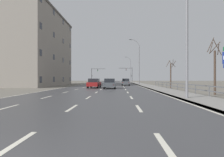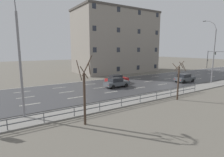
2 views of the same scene
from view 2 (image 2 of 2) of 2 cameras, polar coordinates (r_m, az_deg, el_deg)
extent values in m
cube|color=#666056|center=(45.69, 23.90, 0.72)|extent=(160.00, 160.00, 0.12)
cube|color=#3D3D3F|center=(56.05, 30.70, 1.73)|extent=(14.00, 120.00, 0.02)
cube|color=beige|center=(29.00, -26.66, -3.85)|extent=(0.16, 2.20, 0.01)
cube|color=beige|center=(30.00, -16.37, -2.82)|extent=(0.16, 2.20, 0.01)
cube|color=beige|center=(31.89, -7.03, -1.80)|extent=(0.16, 2.20, 0.01)
cube|color=beige|center=(34.52, 1.06, -0.88)|extent=(0.16, 2.20, 0.01)
cube|color=beige|center=(37.76, 7.89, -0.09)|extent=(0.16, 2.20, 0.01)
cube|color=beige|center=(41.44, 13.57, 0.57)|extent=(0.16, 2.20, 0.01)
cube|color=beige|center=(45.47, 18.28, 1.11)|extent=(0.16, 2.20, 0.01)
cube|color=beige|center=(49.76, 22.21, 1.56)|extent=(0.16, 2.20, 0.01)
cube|color=beige|center=(54.25, 25.50, 1.93)|extent=(0.16, 2.20, 0.01)
cube|color=beige|center=(58.89, 28.28, 2.24)|extent=(0.16, 2.20, 0.01)
cube|color=beige|center=(63.65, 30.66, 2.50)|extent=(0.16, 2.20, 0.01)
cube|color=beige|center=(25.61, -25.78, -5.43)|extent=(0.16, 2.20, 0.01)
cube|color=beige|center=(26.73, -14.22, -4.19)|extent=(0.16, 2.20, 0.01)
cube|color=beige|center=(28.83, -4.00, -2.94)|extent=(0.16, 2.20, 0.01)
cube|color=beige|center=(31.73, 4.58, -1.82)|extent=(0.16, 2.20, 0.01)
cube|color=beige|center=(35.22, 11.59, -0.87)|extent=(0.16, 2.20, 0.01)
cube|color=beige|center=(39.14, 17.26, -0.09)|extent=(0.16, 2.20, 0.01)
cube|color=beige|center=(43.38, 21.86, 0.54)|extent=(0.16, 2.20, 0.01)
cube|color=beige|center=(47.86, 25.63, 1.06)|extent=(0.16, 2.20, 0.01)
cube|color=beige|center=(52.51, 28.74, 1.48)|extent=(0.16, 2.20, 0.01)
cube|color=beige|center=(57.29, 31.33, 1.83)|extent=(0.16, 2.20, 0.01)
cube|color=beige|center=(22.25, -24.63, -7.49)|extent=(0.16, 2.20, 0.01)
cube|color=beige|center=(23.53, -11.47, -5.92)|extent=(0.16, 2.20, 0.01)
cube|color=beige|center=(25.90, -0.25, -4.33)|extent=(0.16, 2.20, 0.01)
cube|color=beige|center=(29.08, 8.77, -2.92)|extent=(0.16, 2.20, 0.01)
cube|color=beige|center=(32.85, 15.85, -1.76)|extent=(0.16, 2.20, 0.01)
cube|color=beige|center=(37.03, 21.40, -0.83)|extent=(0.16, 2.20, 0.01)
cube|color=beige|center=(41.49, 25.79, -0.09)|extent=(0.16, 2.20, 0.01)
cube|color=beige|center=(46.15, 29.31, 0.50)|extent=(0.16, 2.20, 0.01)
cube|color=beige|center=(50.96, 32.18, 0.99)|extent=(0.16, 2.20, 0.01)
cube|color=beige|center=(59.38, 24.81, 2.54)|extent=(0.16, 120.00, 0.01)
cube|color=#515459|center=(19.08, 3.04, -6.45)|extent=(0.06, 26.32, 0.08)
cube|color=#515459|center=(19.19, 3.03, -7.60)|extent=(0.06, 26.32, 0.08)
cylinder|color=#515459|center=(15.90, -30.39, -12.75)|extent=(0.07, 0.07, 1.00)
cylinder|color=#515459|center=(16.16, -20.86, -11.71)|extent=(0.07, 0.07, 1.00)
cylinder|color=#515459|center=(16.83, -11.93, -10.44)|extent=(0.07, 0.07, 1.00)
cylinder|color=#515459|center=(17.86, -3.93, -9.08)|extent=(0.07, 0.07, 1.00)
cylinder|color=#515459|center=(19.20, 3.03, -7.75)|extent=(0.07, 0.07, 1.00)
cylinder|color=#515459|center=(20.79, 8.96, -6.51)|extent=(0.07, 0.07, 1.00)
cylinder|color=#515459|center=(22.58, 13.98, -5.41)|extent=(0.07, 0.07, 1.00)
cylinder|color=#515459|center=(24.52, 18.22, -4.44)|extent=(0.07, 0.07, 1.00)
cylinder|color=#515459|center=(26.58, 21.82, -3.60)|extent=(0.07, 0.07, 1.00)
cylinder|color=#515459|center=(28.73, 24.88, -2.87)|extent=(0.07, 0.07, 1.00)
cylinder|color=slate|center=(17.27, -27.11, 3.21)|extent=(0.20, 0.20, 9.20)
cylinder|color=slate|center=(17.78, -28.47, 19.73)|extent=(0.54, 0.11, 0.99)
cylinder|color=slate|center=(36.76, 29.61, 6.03)|extent=(0.20, 0.20, 9.60)
cylinder|color=slate|center=(37.04, 29.99, 14.16)|extent=(0.51, 0.11, 0.93)
cylinder|color=slate|center=(37.41, 29.23, 15.28)|extent=(0.87, 0.11, 0.65)
cylinder|color=slate|center=(37.89, 28.05, 15.84)|extent=(0.98, 0.11, 0.28)
cube|color=#333335|center=(38.13, 27.40, 15.89)|extent=(0.56, 0.24, 0.12)
cylinder|color=#38383A|center=(66.86, 28.09, 5.37)|extent=(0.18, 0.18, 5.63)
cylinder|color=#38383A|center=(65.52, 30.29, 7.39)|extent=(5.31, 0.12, 0.12)
cube|color=black|center=(65.65, 30.05, 6.93)|extent=(0.20, 0.28, 0.80)
sphere|color=#2D2D2D|center=(65.52, 30.00, 7.16)|extent=(0.14, 0.14, 0.14)
sphere|color=#2D2D2D|center=(65.52, 29.99, 6.93)|extent=(0.14, 0.14, 0.14)
sphere|color=green|center=(65.53, 29.97, 6.71)|extent=(0.14, 0.14, 0.14)
cube|color=black|center=(66.72, 28.22, 5.17)|extent=(0.18, 0.12, 0.32)
cube|color=#474C51|center=(29.11, 1.53, -1.55)|extent=(1.84, 4.13, 0.64)
cube|color=black|center=(28.85, 1.13, -0.39)|extent=(1.60, 2.03, 0.60)
cube|color=slate|center=(29.41, 2.65, -0.25)|extent=(1.41, 0.11, 0.51)
cylinder|color=black|center=(29.28, 4.48, -2.14)|extent=(0.23, 0.66, 0.66)
cylinder|color=black|center=(30.54, 2.60, -1.65)|extent=(0.23, 0.66, 0.66)
cylinder|color=black|center=(27.81, 0.36, -2.73)|extent=(0.23, 0.66, 0.66)
cylinder|color=black|center=(29.13, -1.43, -2.18)|extent=(0.23, 0.66, 0.66)
cube|color=red|center=(28.55, -2.56, -1.77)|extent=(0.16, 0.04, 0.14)
cube|color=red|center=(27.45, -1.13, -2.21)|extent=(0.16, 0.04, 0.14)
cube|color=#474C51|center=(36.35, 22.13, -0.05)|extent=(1.91, 4.16, 0.64)
cube|color=black|center=(36.07, 21.95, 0.89)|extent=(1.63, 2.05, 0.60)
cube|color=slate|center=(36.83, 22.85, 0.96)|extent=(1.41, 0.13, 0.51)
cylinder|color=black|center=(36.96, 24.29, -0.55)|extent=(0.24, 0.67, 0.66)
cylinder|color=black|center=(37.89, 22.30, -0.20)|extent=(0.24, 0.67, 0.66)
cylinder|color=black|center=(34.92, 21.89, -0.93)|extent=(0.24, 0.67, 0.66)
cylinder|color=black|center=(35.91, 19.84, -0.55)|extent=(0.24, 0.67, 0.66)
cube|color=red|center=(35.18, 19.27, -0.18)|extent=(0.16, 0.05, 0.14)
cube|color=red|center=(34.37, 20.95, -0.49)|extent=(0.16, 0.05, 0.14)
cube|color=maroon|center=(32.29, 1.56, -0.47)|extent=(1.97, 4.18, 0.64)
cube|color=black|center=(32.06, 1.19, 0.59)|extent=(1.66, 2.08, 0.60)
cube|color=slate|center=(32.56, 2.62, 0.68)|extent=(1.41, 0.15, 0.51)
cylinder|color=black|center=(32.35, 4.23, -1.05)|extent=(0.25, 0.67, 0.66)
cylinder|color=black|center=(33.68, 2.69, -0.62)|extent=(0.25, 0.67, 0.66)
cylinder|color=black|center=(31.02, 0.33, -1.47)|extent=(0.25, 0.67, 0.66)
cylinder|color=black|center=(32.40, -1.11, -1.00)|extent=(0.25, 0.67, 0.66)
cube|color=red|center=(31.87, -2.17, -0.60)|extent=(0.16, 0.05, 0.14)
cube|color=red|center=(30.72, -1.03, -0.97)|extent=(0.16, 0.05, 0.14)
cube|color=gray|center=(49.80, 1.21, 11.32)|extent=(11.60, 21.36, 15.77)
cube|color=#4C4742|center=(50.75, 1.25, 20.54)|extent=(11.83, 21.78, 0.50)
cube|color=#282D38|center=(40.20, -5.41, 2.51)|extent=(0.04, 0.90, 1.10)
cube|color=#282D38|center=(43.44, 2.02, 3.05)|extent=(0.04, 0.90, 1.10)
cube|color=#282D38|center=(47.31, 8.33, 3.47)|extent=(0.04, 0.90, 1.10)
cube|color=#282D38|center=(51.67, 13.64, 3.79)|extent=(0.04, 0.90, 1.10)
cube|color=#282D38|center=(39.92, -5.51, 9.06)|extent=(0.04, 0.90, 1.10)
cube|color=#282D38|center=(43.19, 2.05, 9.11)|extent=(0.04, 0.90, 1.10)
cube|color=#282D38|center=(47.08, 8.46, 9.03)|extent=(0.04, 0.90, 1.10)
cube|color=#282D38|center=(51.45, 13.83, 8.88)|extent=(0.04, 0.90, 1.10)
cube|color=#282D38|center=(40.17, -5.62, 15.62)|extent=(0.04, 0.90, 1.10)
cube|color=#282D38|center=(43.41, 2.09, 15.18)|extent=(0.04, 0.90, 1.10)
cube|color=#282D38|center=(47.29, 8.60, 14.60)|extent=(0.04, 0.90, 1.10)
cube|color=#282D38|center=(51.65, 14.04, 13.98)|extent=(0.04, 0.90, 1.10)
cube|color=#282D38|center=(40.93, -5.73, 22.02)|extent=(0.04, 0.90, 1.10)
cube|color=#282D38|center=(44.12, 2.13, 21.12)|extent=(0.04, 0.90, 1.10)
cube|color=#282D38|center=(47.94, 8.74, 20.07)|extent=(0.04, 0.90, 1.10)
cube|color=#282D38|center=(52.24, 14.24, 18.99)|extent=(0.04, 0.90, 1.10)
cylinder|color=#423328|center=(14.69, -8.74, -6.56)|extent=(0.20, 0.20, 4.27)
cylinder|color=#423328|center=(13.96, -8.87, 1.92)|extent=(0.26, 0.61, 1.01)
cylinder|color=#423328|center=(14.53, -8.33, 3.10)|extent=(0.60, 0.50, 1.24)
cylinder|color=#423328|center=(14.05, -10.43, 2.61)|extent=(0.87, 0.13, 1.52)
cylinder|color=#423328|center=(14.54, -7.78, 4.45)|extent=(0.90, 0.47, 1.54)
cylinder|color=#423328|center=(14.18, -7.19, 3.21)|extent=(0.81, 0.53, 1.09)
cylinder|color=#423328|center=(23.09, 20.30, -1.47)|extent=(0.20, 0.20, 4.08)
cylinder|color=#423328|center=(22.56, 21.24, 3.97)|extent=(0.16, 0.74, 0.85)
cylinder|color=#423328|center=(22.36, 19.84, 3.25)|extent=(1.15, 0.19, 1.04)
cylinder|color=#423328|center=(23.34, 20.62, 3.80)|extent=(0.87, 0.71, 1.22)
cylinder|color=#423328|center=(22.66, 21.98, 3.23)|extent=(0.37, 1.16, 1.02)
camera|label=1|loc=(25.80, -60.20, -5.62)|focal=29.09mm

